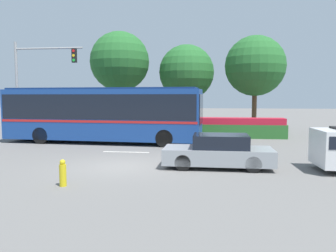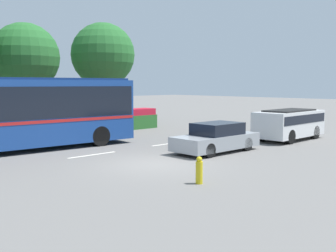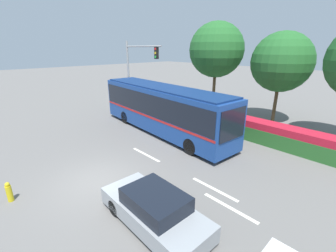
# 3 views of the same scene
# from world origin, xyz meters

# --- Properties ---
(ground_plane) EXTENTS (140.00, 140.00, 0.00)m
(ground_plane) POSITION_xyz_m (0.00, 0.00, 0.00)
(ground_plane) COLOR slate
(city_bus) EXTENTS (12.24, 3.27, 3.37)m
(city_bus) POSITION_xyz_m (-2.94, 6.68, 1.92)
(city_bus) COLOR navy
(city_bus) RESTS_ON ground
(sedan_foreground) EXTENTS (4.34, 1.82, 1.33)m
(sedan_foreground) POSITION_xyz_m (3.92, 0.21, 0.62)
(sedan_foreground) COLOR gray
(sedan_foreground) RESTS_ON ground
(suv_left_lane) EXTENTS (4.71, 2.03, 1.67)m
(suv_left_lane) POSITION_xyz_m (9.93, -0.01, 0.98)
(suv_left_lane) COLOR silver
(suv_left_lane) RESTS_ON ground
(flowering_hedge) EXTENTS (10.17, 1.24, 1.37)m
(flowering_hedge) POSITION_xyz_m (3.72, 10.25, 0.68)
(flowering_hedge) COLOR #286028
(flowering_hedge) RESTS_ON ground
(street_tree_centre) EXTENTS (4.58, 4.58, 7.15)m
(street_tree_centre) POSITION_xyz_m (1.69, 14.95, 4.86)
(street_tree_centre) COLOR brown
(street_tree_centre) RESTS_ON ground
(street_tree_right) EXTENTS (4.68, 4.68, 7.57)m
(street_tree_right) POSITION_xyz_m (7.12, 13.71, 5.21)
(street_tree_right) COLOR brown
(street_tree_right) RESTS_ON ground
(fire_hydrant) EXTENTS (0.22, 0.22, 0.86)m
(fire_hydrant) POSITION_xyz_m (-1.07, -3.24, 0.41)
(fire_hydrant) COLOR gold
(fire_hydrant) RESTS_ON ground
(lane_stripe_near) EXTENTS (2.40, 0.16, 0.01)m
(lane_stripe_near) POSITION_xyz_m (-0.67, 3.39, 0.01)
(lane_stripe_near) COLOR silver
(lane_stripe_near) RESTS_ON ground
(lane_stripe_mid) EXTENTS (2.40, 0.16, 0.01)m
(lane_stripe_mid) POSITION_xyz_m (4.11, 3.48, 0.01)
(lane_stripe_mid) COLOR silver
(lane_stripe_mid) RESTS_ON ground
(lane_stripe_far) EXTENTS (2.40, 0.16, 0.01)m
(lane_stripe_far) POSITION_xyz_m (5.26, 2.91, 0.01)
(lane_stripe_far) COLOR silver
(lane_stripe_far) RESTS_ON ground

